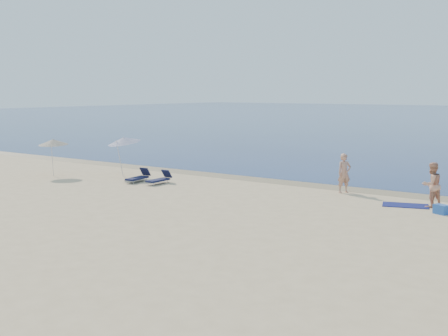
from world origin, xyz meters
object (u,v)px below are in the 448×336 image
(person_left, at_px, (344,173))
(person_right, at_px, (432,185))
(umbrella_near, at_px, (124,140))
(blue_cooler, at_px, (441,209))

(person_left, bearing_deg, person_right, -67.79)
(person_right, bearing_deg, umbrella_near, -52.04)
(person_left, height_order, person_right, person_right)
(blue_cooler, bearing_deg, person_left, 179.85)
(umbrella_near, bearing_deg, person_right, 25.42)
(person_right, distance_m, umbrella_near, 16.02)
(blue_cooler, distance_m, umbrella_near, 16.72)
(person_left, distance_m, person_right, 4.23)
(blue_cooler, bearing_deg, umbrella_near, -156.64)
(person_left, distance_m, blue_cooler, 5.27)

